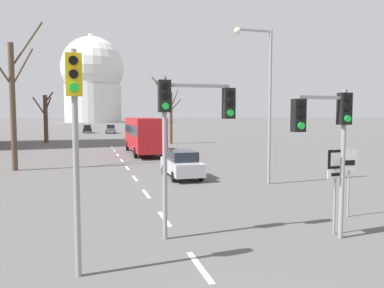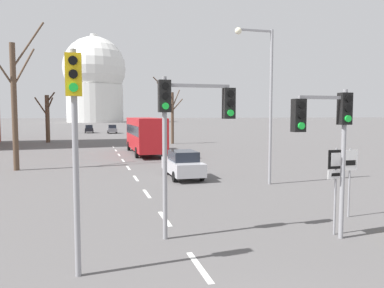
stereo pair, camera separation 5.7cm
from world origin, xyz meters
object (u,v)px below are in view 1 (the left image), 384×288
object	(u,v)px
traffic_signal_centre_tall	(188,117)
speed_limit_sign	(349,171)
route_sign_post	(336,176)
sedan_mid_centre	(182,164)
traffic_signal_near_right	(328,127)
sedan_near_left	(87,129)
traffic_signal_near_left	(75,120)
street_lamp_right	(264,90)
sedan_near_right	(110,129)
city_bus	(144,133)

from	to	relation	value
traffic_signal_centre_tall	speed_limit_sign	size ratio (longest dim) A/B	1.93
route_sign_post	sedan_mid_centre	bearing A→B (deg)	100.16
traffic_signal_centre_tall	sedan_mid_centre	size ratio (longest dim) A/B	1.09
traffic_signal_near_right	sedan_near_left	bearing A→B (deg)	95.75
traffic_signal_near_left	street_lamp_right	world-z (taller)	street_lamp_right
sedan_near_right	route_sign_post	bearing A→B (deg)	-87.30
route_sign_post	street_lamp_right	distance (m)	9.16
street_lamp_right	city_bus	xyz separation A→B (m)	(-3.97, 17.51, -3.06)
traffic_signal_near_left	sedan_near_right	bearing A→B (deg)	86.14
traffic_signal_near_right	city_bus	bearing A→B (deg)	93.83
traffic_signal_near_left	traffic_signal_centre_tall	bearing A→B (deg)	32.56
route_sign_post	sedan_near_right	distance (m)	67.33
traffic_signal_near_left	street_lamp_right	size ratio (longest dim) A/B	0.64
street_lamp_right	sedan_mid_centre	size ratio (longest dim) A/B	1.83
traffic_signal_centre_tall	traffic_signal_near_left	bearing A→B (deg)	-147.44
speed_limit_sign	sedan_mid_centre	size ratio (longest dim) A/B	0.56
speed_limit_sign	street_lamp_right	distance (m)	7.59
sedan_near_right	sedan_mid_centre	xyz separation A→B (m)	(1.07, -55.52, -0.04)
traffic_signal_near_right	traffic_signal_centre_tall	xyz separation A→B (m)	(-3.98, 1.36, 0.30)
city_bus	route_sign_post	bearing A→B (deg)	-84.82
traffic_signal_near_left	sedan_near_left	bearing A→B (deg)	89.92
sedan_near_right	city_bus	bearing A→B (deg)	-88.86
speed_limit_sign	sedan_near_right	size ratio (longest dim) A/B	0.62
street_lamp_right	sedan_near_left	world-z (taller)	street_lamp_right
traffic_signal_near_right	speed_limit_sign	xyz separation A→B (m)	(2.38, 1.99, -1.71)
speed_limit_sign	sedan_near_right	distance (m)	65.81
speed_limit_sign	city_bus	size ratio (longest dim) A/B	0.24
sedan_mid_centre	city_bus	size ratio (longest dim) A/B	0.42
city_bus	traffic_signal_near_left	bearing A→B (deg)	-101.39
sedan_near_left	street_lamp_right	bearing A→B (deg)	-81.42
traffic_signal_near_right	route_sign_post	distance (m)	1.70
traffic_signal_centre_tall	sedan_mid_centre	world-z (taller)	traffic_signal_centre_tall
traffic_signal_near_right	speed_limit_sign	world-z (taller)	traffic_signal_near_right
traffic_signal_near_right	speed_limit_sign	bearing A→B (deg)	39.87
speed_limit_sign	sedan_near_left	world-z (taller)	speed_limit_sign
sedan_near_right	street_lamp_right	bearing A→B (deg)	-85.34
sedan_mid_centre	city_bus	bearing A→B (deg)	91.00
traffic_signal_near_right	sedan_mid_centre	xyz separation A→B (m)	(-1.51, 12.09, -2.63)
route_sign_post	sedan_near_right	xyz separation A→B (m)	(-3.17, 67.24, -1.03)
traffic_signal_near_right	street_lamp_right	xyz separation A→B (m)	(2.21, 8.79, 1.66)
sedan_mid_centre	traffic_signal_near_right	bearing A→B (deg)	-82.86
traffic_signal_near_right	route_sign_post	bearing A→B (deg)	31.58
route_sign_post	speed_limit_sign	size ratio (longest dim) A/B	1.08
traffic_signal_near_left	city_bus	distance (m)	27.58
speed_limit_sign	traffic_signal_near_right	bearing A→B (deg)	-140.13
traffic_signal_centre_tall	street_lamp_right	distance (m)	9.76
sedan_near_left	speed_limit_sign	bearing A→B (deg)	-82.12
traffic_signal_near_right	sedan_mid_centre	distance (m)	12.46
sedan_near_left	traffic_signal_near_right	bearing A→B (deg)	-84.25
traffic_signal_near_right	sedan_near_right	world-z (taller)	traffic_signal_near_right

